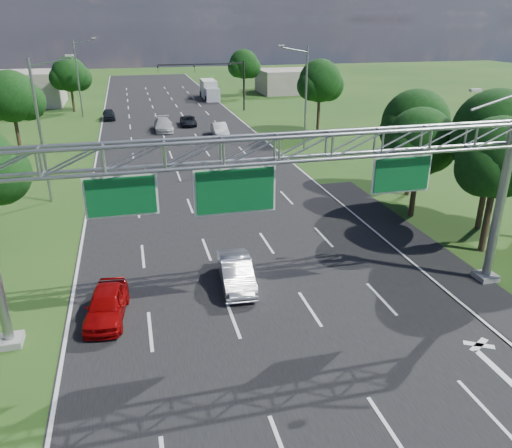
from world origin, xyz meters
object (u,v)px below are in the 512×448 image
object	(u,v)px
traffic_signal	(219,74)
red_coupe	(106,304)
silver_sedan	(236,272)
sign_gantry	(279,163)
box_truck	(209,90)

from	to	relation	value
traffic_signal	red_coupe	size ratio (longest dim) A/B	3.02
traffic_signal	red_coupe	bearing A→B (deg)	-105.74
traffic_signal	silver_sedan	xyz separation A→B (m)	(-8.48, -50.47, -4.46)
sign_gantry	red_coupe	size ratio (longest dim) A/B	5.80
traffic_signal	box_truck	xyz separation A→B (m)	(0.52, 12.67, -3.73)
box_truck	traffic_signal	bearing A→B (deg)	-91.01
silver_sedan	red_coupe	bearing A→B (deg)	-162.07
silver_sedan	box_truck	distance (m)	63.79
traffic_signal	box_truck	bearing A→B (deg)	87.65
sign_gantry	silver_sedan	size ratio (longest dim) A/B	5.44
box_truck	silver_sedan	bearing A→B (deg)	-96.77
sign_gantry	silver_sedan	bearing A→B (deg)	117.74
silver_sedan	box_truck	size ratio (longest dim) A/B	0.54
traffic_signal	red_coupe	xyz separation A→B (m)	(-14.64, -51.97, -4.48)
sign_gantry	box_truck	bearing A→B (deg)	83.34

